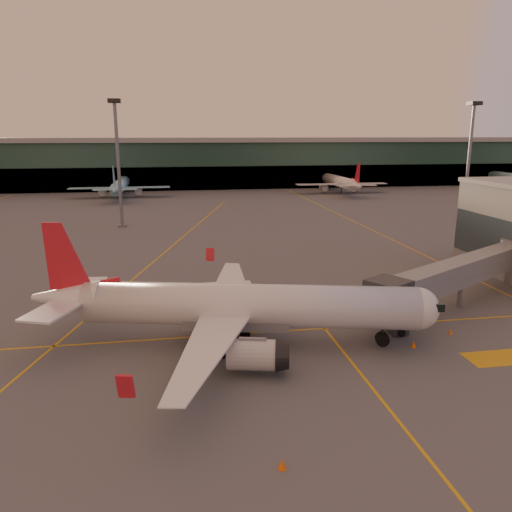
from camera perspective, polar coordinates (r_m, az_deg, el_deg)
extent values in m
plane|color=#4C4F54|center=(45.04, 3.58, -11.03)|extent=(600.00, 600.00, 0.00)
cube|color=gold|center=(49.51, 2.26, -8.64)|extent=(80.00, 0.25, 0.01)
cube|color=gold|center=(86.85, -9.66, 1.04)|extent=(31.30, 115.98, 0.01)
cube|color=gold|center=(118.18, 10.12, 4.39)|extent=(0.25, 160.00, 0.01)
cube|color=gold|center=(39.70, 13.61, -15.03)|extent=(0.25, 30.00, 0.01)
cube|color=gold|center=(48.91, 26.12, -10.41)|extent=(6.00, 3.00, 0.01)
cube|color=#19382D|center=(182.34, -6.67, 10.28)|extent=(400.00, 18.00, 16.00)
cube|color=gray|center=(182.03, -6.75, 13.05)|extent=(400.00, 20.00, 1.60)
cube|color=black|center=(174.17, -6.48, 8.81)|extent=(400.00, 1.00, 8.00)
cube|color=#2D3D47|center=(73.08, 26.29, 1.40)|extent=(0.30, 21.60, 6.00)
cylinder|color=slate|center=(106.48, -15.44, 9.87)|extent=(0.70, 0.70, 25.00)
cube|color=black|center=(106.48, -15.89, 16.69)|extent=(2.40, 2.40, 0.80)
cube|color=slate|center=(107.91, -15.03, 3.38)|extent=(1.60, 1.60, 0.50)
cylinder|color=slate|center=(120.66, 23.11, 9.68)|extent=(0.70, 0.70, 25.00)
cube|color=black|center=(120.66, 23.70, 15.69)|extent=(2.40, 2.40, 0.80)
cube|color=slate|center=(121.92, 22.57, 3.95)|extent=(1.60, 1.60, 0.50)
cylinder|color=white|center=(45.25, -0.81, -5.62)|extent=(30.09, 10.56, 3.85)
sphere|color=white|center=(46.63, 18.00, -5.72)|extent=(3.77, 3.77, 3.77)
cube|color=black|center=(46.76, 19.35, -5.15)|extent=(2.26, 2.83, 0.67)
cone|color=white|center=(49.32, -20.77, -4.54)|extent=(7.24, 5.06, 3.66)
cube|color=white|center=(46.32, -22.01, -5.69)|extent=(5.14, 6.92, 0.19)
cylinder|color=silver|center=(40.59, -0.39, -11.21)|extent=(4.49, 3.35, 2.50)
cylinder|color=black|center=(44.25, -3.93, -10.27)|extent=(1.99, 1.71, 1.73)
cylinder|color=black|center=(44.04, -3.94, -9.64)|extent=(0.35, 0.35, 1.06)
cube|color=white|center=(52.02, -18.95, -3.34)|extent=(3.65, 6.47, 0.19)
cylinder|color=silver|center=(51.41, 0.51, -5.70)|extent=(4.49, 3.35, 2.50)
cylinder|color=black|center=(48.83, -3.17, -7.88)|extent=(1.99, 1.71, 1.73)
cylinder|color=black|center=(48.64, -3.17, -7.30)|extent=(0.35, 0.35, 1.06)
cube|color=slate|center=(45.77, -2.18, -7.06)|extent=(9.96, 5.16, 1.54)
cylinder|color=black|center=(47.04, 14.23, -9.18)|extent=(1.36, 1.03, 1.21)
cube|color=slate|center=(59.57, 22.51, -1.60)|extent=(25.75, 16.78, 2.70)
cube|color=#2D3035|center=(48.47, 14.82, -4.38)|extent=(4.66, 4.66, 3.00)
cube|color=#2D3035|center=(50.82, 15.76, -7.12)|extent=(1.60, 2.40, 2.40)
cylinder|color=black|center=(50.18, 16.23, -8.40)|extent=(0.80, 0.40, 0.80)
cylinder|color=black|center=(52.02, 15.18, -7.53)|extent=(0.80, 0.40, 0.80)
cylinder|color=slate|center=(60.30, 22.28, -4.10)|extent=(0.50, 0.50, 2.85)
cube|color=#B1191B|center=(48.71, -3.79, -8.01)|extent=(3.49, 2.63, 1.63)
cube|color=silver|center=(47.80, -4.23, -5.19)|extent=(6.32, 2.75, 3.04)
cylinder|color=black|center=(47.50, -6.01, -9.07)|extent=(0.98, 0.39, 0.98)
cylinder|color=black|center=(47.84, -1.27, -8.83)|extent=(0.98, 0.39, 0.98)
cube|color=black|center=(61.06, 17.00, -4.32)|extent=(3.57, 2.37, 1.06)
cube|color=gold|center=(60.85, 17.05, -3.67)|extent=(1.64, 1.79, 0.87)
cylinder|color=black|center=(59.85, 16.56, -4.85)|extent=(0.72, 0.42, 0.68)
cylinder|color=black|center=(61.26, 18.29, -4.55)|extent=(0.72, 0.42, 0.68)
cone|color=#F8600D|center=(52.38, 21.34, -8.04)|extent=(0.40, 0.40, 0.51)
cube|color=#F8600D|center=(52.47, 21.32, -8.28)|extent=(0.34, 0.34, 0.03)
cone|color=#F8600D|center=(31.28, 3.02, -22.66)|extent=(0.49, 0.49, 0.63)
cube|color=#F8600D|center=(31.46, 3.02, -23.09)|extent=(0.43, 0.43, 0.03)
cone|color=#F8600D|center=(62.32, -5.09, -3.64)|extent=(0.43, 0.43, 0.54)
cube|color=#F8600D|center=(62.40, -5.08, -3.87)|extent=(0.37, 0.37, 0.03)
cone|color=#F8600D|center=(48.19, 17.58, -9.57)|extent=(0.47, 0.47, 0.60)
cube|color=#F8600D|center=(48.30, 17.55, -9.89)|extent=(0.41, 0.41, 0.03)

